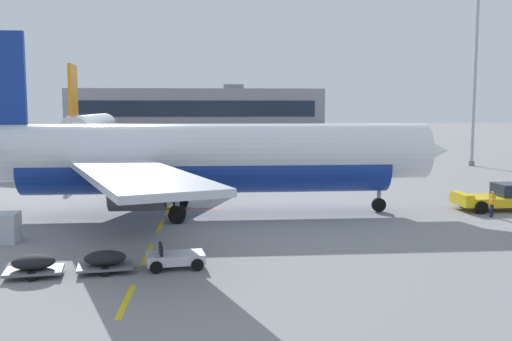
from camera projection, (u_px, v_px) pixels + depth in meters
ground at (392, 177)px, 60.78m from camera, size 400.00×400.00×0.00m
apron_paint_markings at (182, 180)px, 57.79m from camera, size 8.00×96.26×0.01m
airliner_foreground at (200, 157)px, 38.85m from camera, size 34.70×34.63×12.20m
pushback_tug at (501, 197)px, 41.02m from camera, size 6.04×3.26×2.08m
airliner_far_center at (91, 130)px, 82.30m from camera, size 35.00×35.24×12.35m
catering_truck at (33, 163)px, 58.24m from camera, size 7.35×5.19×3.14m
baggage_train at (106, 261)px, 25.52m from camera, size 8.72×2.87×1.14m
ground_crew_worker at (492, 202)px, 38.41m from camera, size 0.32×0.70×1.75m
uld_cargo_container at (3, 228)px, 31.19m from camera, size 1.69×1.66×1.60m
apron_light_mast_far at (477, 41)px, 70.49m from camera, size 1.80×1.80×24.71m
terminal_satellite at (197, 111)px, 174.38m from camera, size 73.16×27.14×14.15m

